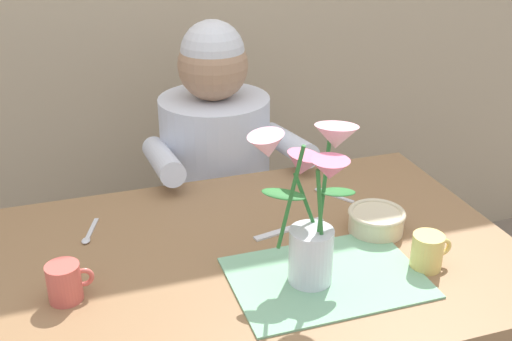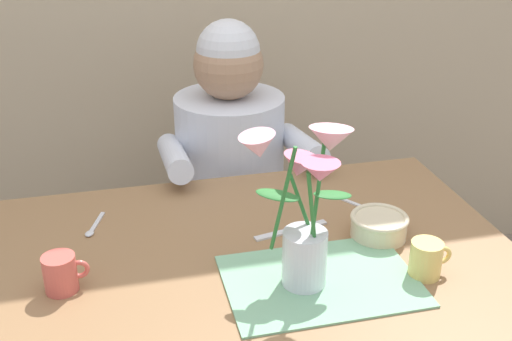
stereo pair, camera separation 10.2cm
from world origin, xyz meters
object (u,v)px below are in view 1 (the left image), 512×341
Objects in this scene: flower_vase at (311,206)px; dinner_knife at (289,229)px; tea_cup at (428,251)px; ceramic_bowl at (377,221)px; seated_person at (217,197)px; ceramic_mug at (65,282)px.

flower_vase is 1.84× the size of dinner_knife.
ceramic_bowl is at bearing 100.75° from tea_cup.
tea_cup is at bearing -67.37° from seated_person.
seated_person is 5.97× the size of dinner_knife.
seated_person reaches higher than tea_cup.
flower_vase reaches higher than tea_cup.
flower_vase is 3.77× the size of tea_cup.
tea_cup is at bearing -59.13° from dinner_knife.
ceramic_mug is (-0.71, -0.04, 0.01)m from ceramic_bowl.
ceramic_mug reaches higher than ceramic_bowl.
ceramic_bowl is 0.71m from ceramic_mug.
seated_person is 0.69m from ceramic_bowl.
ceramic_bowl is 0.17m from tea_cup.
tea_cup reaches higher than ceramic_bowl.
seated_person is at bearing 89.98° from flower_vase.
ceramic_bowl is (0.23, 0.13, -0.15)m from flower_vase.
seated_person is 0.83m from flower_vase.
flower_vase reaches higher than dinner_knife.
flower_vase reaches higher than ceramic_bowl.
dinner_knife is at bearing -81.85° from seated_person.
seated_person is 12.20× the size of tea_cup.
dinner_knife is at bearing 12.43° from ceramic_mug.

